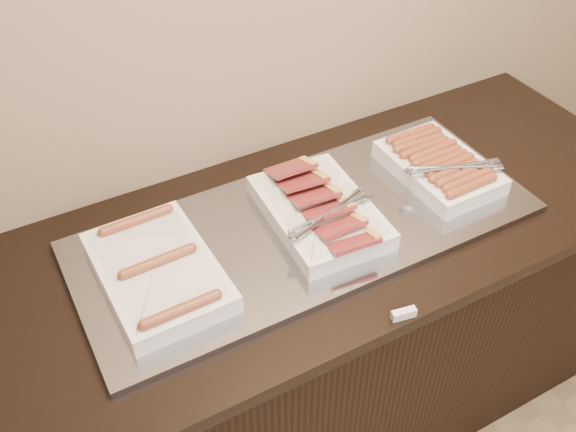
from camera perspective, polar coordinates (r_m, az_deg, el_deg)
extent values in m
cube|color=black|center=(2.03, 1.60, -10.89)|extent=(2.00, 0.70, 0.86)
cube|color=black|center=(1.69, 1.88, -1.59)|extent=(2.06, 0.76, 0.04)
cube|color=#9698A4|center=(1.67, 1.69, -0.92)|extent=(1.20, 0.50, 0.02)
cube|color=white|center=(1.53, -11.49, -4.87)|extent=(0.26, 0.39, 0.05)
cylinder|color=brown|center=(1.40, -9.49, -8.20)|extent=(0.17, 0.03, 0.03)
cylinder|color=brown|center=(1.51, -11.48, -3.97)|extent=(0.17, 0.03, 0.03)
cylinder|color=brown|center=(1.63, -13.36, -0.38)|extent=(0.17, 0.03, 0.03)
cube|color=white|center=(1.66, 2.79, 0.38)|extent=(0.27, 0.39, 0.05)
cube|color=maroon|center=(1.55, 5.63, -2.22)|extent=(0.13, 0.10, 0.04)
cube|color=maroon|center=(1.58, 4.42, -0.81)|extent=(0.13, 0.09, 0.04)
cube|color=maroon|center=(1.62, 3.48, 0.61)|extent=(0.13, 0.09, 0.04)
cube|color=maroon|center=(1.66, 2.30, 1.87)|extent=(0.13, 0.10, 0.04)
cube|color=maroon|center=(1.70, 1.29, 3.12)|extent=(0.13, 0.10, 0.04)
cube|color=maroon|center=(1.73, 0.25, 4.28)|extent=(0.13, 0.09, 0.04)
cube|color=white|center=(1.85, 13.23, 4.21)|extent=(0.22, 0.33, 0.05)
cylinder|color=brown|center=(1.75, 16.00, 2.56)|extent=(0.15, 0.03, 0.03)
cylinder|color=brown|center=(1.77, 15.68, 3.09)|extent=(0.15, 0.03, 0.03)
cylinder|color=brown|center=(1.78, 15.11, 3.51)|extent=(0.15, 0.03, 0.03)
cylinder|color=brown|center=(1.80, 14.51, 3.91)|extent=(0.15, 0.03, 0.03)
cylinder|color=brown|center=(1.81, 14.19, 4.40)|extent=(0.15, 0.03, 0.03)
cylinder|color=brown|center=(1.82, 13.59, 4.78)|extent=(0.15, 0.03, 0.03)
cylinder|color=brown|center=(1.84, 13.06, 5.18)|extent=(0.15, 0.03, 0.03)
cylinder|color=brown|center=(1.86, 12.79, 5.66)|extent=(0.15, 0.03, 0.03)
cylinder|color=brown|center=(1.87, 12.04, 5.97)|extent=(0.15, 0.03, 0.03)
cylinder|color=brown|center=(1.88, 11.56, 6.36)|extent=(0.15, 0.03, 0.03)
cylinder|color=brown|center=(1.90, 11.40, 6.84)|extent=(0.15, 0.03, 0.03)
cylinder|color=brown|center=(1.91, 10.85, 7.19)|extent=(0.15, 0.03, 0.03)
cube|color=white|center=(1.49, 10.24, -8.56)|extent=(0.06, 0.03, 0.02)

